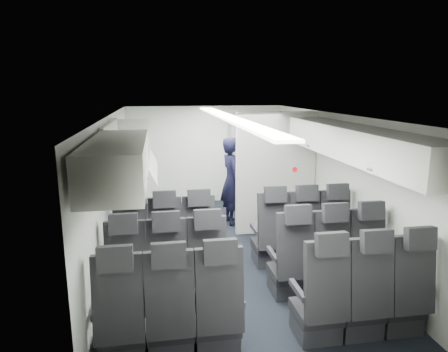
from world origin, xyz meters
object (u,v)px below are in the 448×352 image
object	(u,v)px
galley_unit	(249,161)
flight_attendant	(231,181)
seat_row_mid	(249,269)
boarding_door	(125,176)
seat_row_rear	(270,309)
seat_row_front	(235,241)
carry_on_bag	(130,144)

from	to	relation	value
galley_unit	flight_attendant	bearing A→B (deg)	-116.01
seat_row_mid	boarding_door	distance (m)	3.45
boarding_door	seat_row_rear	bearing A→B (deg)	-67.13
seat_row_front	seat_row_mid	distance (m)	0.90
seat_row_mid	boarding_door	world-z (taller)	boarding_door
seat_row_mid	seat_row_rear	size ratio (longest dim) A/B	1.00
boarding_door	flight_attendant	xyz separation A→B (m)	(1.95, -0.14, -0.13)
seat_row_front	seat_row_mid	size ratio (longest dim) A/B	1.00
galley_unit	flight_attendant	size ratio (longest dim) A/B	1.15
boarding_door	carry_on_bag	bearing A→B (deg)	-82.39
seat_row_mid	seat_row_rear	world-z (taller)	same
seat_row_rear	galley_unit	size ratio (longest dim) A/B	1.75
seat_row_rear	carry_on_bag	distance (m)	2.91
seat_row_mid	carry_on_bag	distance (m)	2.33
seat_row_front	galley_unit	distance (m)	3.43
seat_row_mid	carry_on_bag	world-z (taller)	carry_on_bag
seat_row_rear	boarding_door	xyz separation A→B (m)	(-1.64, 3.89, 0.55)
galley_unit	carry_on_bag	world-z (taller)	galley_unit
seat_row_front	galley_unit	size ratio (longest dim) A/B	1.75
boarding_door	flight_attendant	bearing A→B (deg)	-4.24
seat_row_mid	boarding_door	size ratio (longest dim) A/B	1.79
flight_attendant	boarding_door	bearing A→B (deg)	77.46
seat_row_rear	galley_unit	bearing A→B (deg)	79.35
galley_unit	flight_attendant	xyz separation A→B (m)	(-0.64, -1.31, -0.13)
seat_row_mid	flight_attendant	bearing A→B (deg)	83.78
seat_row_rear	boarding_door	distance (m)	4.25
seat_row_rear	seat_row_front	bearing A→B (deg)	90.00
seat_row_rear	galley_unit	world-z (taller)	galley_unit
seat_row_mid	flight_attendant	world-z (taller)	flight_attendant
flight_attendant	carry_on_bag	xyz separation A→B (m)	(-1.72, -1.60, 0.95)
seat_row_mid	flight_attendant	distance (m)	2.89
seat_row_rear	flight_attendant	size ratio (longest dim) A/B	2.02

